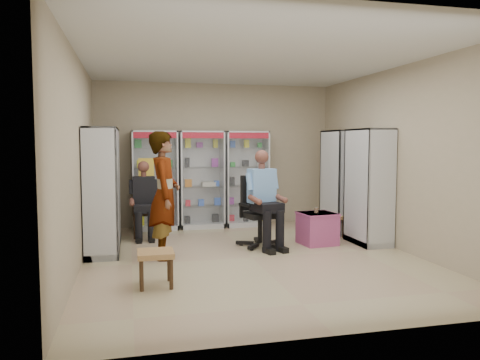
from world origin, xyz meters
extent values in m
plane|color=tan|center=(0.00, 0.00, 0.00)|extent=(6.00, 6.00, 0.00)
cube|color=tan|center=(0.00, 3.00, 1.50)|extent=(5.00, 0.02, 3.00)
cube|color=tan|center=(0.00, -3.00, 1.50)|extent=(5.00, 0.02, 3.00)
cube|color=tan|center=(-2.50, 0.00, 1.50)|extent=(0.02, 6.00, 3.00)
cube|color=tan|center=(2.50, 0.00, 1.50)|extent=(0.02, 6.00, 3.00)
cube|color=beige|center=(0.00, 0.00, 3.00)|extent=(5.00, 6.00, 0.02)
cube|color=#9EA0A5|center=(-1.30, 2.73, 1.00)|extent=(0.90, 0.50, 2.00)
cube|color=#B6B9BE|center=(-0.35, 2.73, 1.00)|extent=(0.90, 0.50, 2.00)
cube|color=#B3B4BB|center=(0.60, 2.73, 1.00)|extent=(0.90, 0.50, 2.00)
cube|color=silver|center=(2.23, 1.60, 1.00)|extent=(0.90, 0.50, 2.00)
cube|color=#ABAFB3|center=(2.23, 0.50, 1.00)|extent=(0.90, 0.50, 2.00)
cube|color=silver|center=(-2.23, 1.80, 1.00)|extent=(0.90, 0.50, 2.00)
cube|color=silver|center=(-2.23, 0.70, 1.00)|extent=(0.90, 0.50, 2.00)
cube|color=black|center=(-1.55, 2.00, 0.47)|extent=(0.42, 0.42, 0.94)
cube|color=black|center=(0.34, 0.73, 0.60)|extent=(0.79, 0.79, 1.21)
cube|color=#B5489B|center=(1.35, 0.66, 0.27)|extent=(0.63, 0.61, 0.55)
cylinder|color=#501306|center=(1.34, 0.68, 0.59)|extent=(0.07, 0.07, 0.09)
cube|color=#A08843|center=(1.90, 1.24, 0.20)|extent=(0.43, 0.43, 0.40)
cube|color=#B5804C|center=(-1.51, -1.11, 0.22)|extent=(0.44, 0.44, 0.44)
imported|color=gray|center=(-1.29, 0.30, 0.97)|extent=(0.56, 0.76, 1.93)
camera|label=1|loc=(-1.81, -6.82, 1.76)|focal=35.00mm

